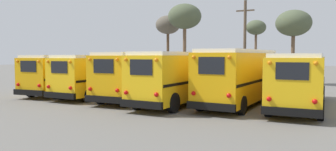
{
  "coord_description": "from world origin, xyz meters",
  "views": [
    {
      "loc": [
        9.73,
        -19.86,
        2.99
      ],
      "look_at": [
        0.0,
        -0.05,
        1.6
      ],
      "focal_mm": 35.0,
      "sensor_mm": 36.0,
      "label": 1
    }
  ],
  "objects_px": {
    "school_bus_3": "(185,75)",
    "school_bus_4": "(241,75)",
    "school_bus_5": "(300,78)",
    "bare_tree_0": "(168,26)",
    "bare_tree_3": "(185,17)",
    "school_bus_0": "(74,72)",
    "bare_tree_1": "(256,29)",
    "utility_pole": "(245,41)",
    "school_bus_2": "(147,73)",
    "school_bus_1": "(112,73)",
    "bare_tree_2": "(293,24)"
  },
  "relations": [
    {
      "from": "school_bus_5",
      "to": "bare_tree_0",
      "type": "height_order",
      "value": "bare_tree_0"
    },
    {
      "from": "school_bus_3",
      "to": "bare_tree_0",
      "type": "relative_size",
      "value": 1.23
    },
    {
      "from": "bare_tree_3",
      "to": "bare_tree_1",
      "type": "bearing_deg",
      "value": 31.77
    },
    {
      "from": "utility_pole",
      "to": "bare_tree_1",
      "type": "distance_m",
      "value": 10.14
    },
    {
      "from": "school_bus_0",
      "to": "school_bus_5",
      "type": "xyz_separation_m",
      "value": [
        16.57,
        0.2,
        0.04
      ]
    },
    {
      "from": "school_bus_0",
      "to": "school_bus_4",
      "type": "height_order",
      "value": "school_bus_4"
    },
    {
      "from": "school_bus_2",
      "to": "school_bus_4",
      "type": "height_order",
      "value": "school_bus_4"
    },
    {
      "from": "school_bus_0",
      "to": "bare_tree_3",
      "type": "height_order",
      "value": "bare_tree_3"
    },
    {
      "from": "school_bus_4",
      "to": "bare_tree_3",
      "type": "bearing_deg",
      "value": 122.27
    },
    {
      "from": "school_bus_5",
      "to": "bare_tree_0",
      "type": "xyz_separation_m",
      "value": [
        -18.68,
        20.85,
        5.38
      ]
    },
    {
      "from": "school_bus_2",
      "to": "bare_tree_0",
      "type": "height_order",
      "value": "bare_tree_0"
    },
    {
      "from": "utility_pole",
      "to": "bare_tree_2",
      "type": "bearing_deg",
      "value": 26.64
    },
    {
      "from": "school_bus_3",
      "to": "bare_tree_3",
      "type": "bearing_deg",
      "value": 113.43
    },
    {
      "from": "school_bus_4",
      "to": "school_bus_2",
      "type": "bearing_deg",
      "value": 178.41
    },
    {
      "from": "utility_pole",
      "to": "bare_tree_3",
      "type": "bearing_deg",
      "value": 150.03
    },
    {
      "from": "bare_tree_0",
      "to": "utility_pole",
      "type": "bearing_deg",
      "value": -32.55
    },
    {
      "from": "utility_pole",
      "to": "bare_tree_2",
      "type": "relative_size",
      "value": 1.12
    },
    {
      "from": "school_bus_2",
      "to": "bare_tree_0",
      "type": "distance_m",
      "value": 23.46
    },
    {
      "from": "school_bus_5",
      "to": "utility_pole",
      "type": "relative_size",
      "value": 1.23
    },
    {
      "from": "bare_tree_0",
      "to": "school_bus_4",
      "type": "bearing_deg",
      "value": -54.18
    },
    {
      "from": "bare_tree_2",
      "to": "school_bus_1",
      "type": "bearing_deg",
      "value": -127.7
    },
    {
      "from": "school_bus_3",
      "to": "school_bus_4",
      "type": "relative_size",
      "value": 1.07
    },
    {
      "from": "school_bus_4",
      "to": "bare_tree_3",
      "type": "xyz_separation_m",
      "value": [
        -11.57,
        18.33,
        5.93
      ]
    },
    {
      "from": "school_bus_1",
      "to": "utility_pole",
      "type": "distance_m",
      "value": 14.75
    },
    {
      "from": "school_bus_4",
      "to": "school_bus_0",
      "type": "bearing_deg",
      "value": 178.97
    },
    {
      "from": "school_bus_1",
      "to": "school_bus_3",
      "type": "bearing_deg",
      "value": -11.79
    },
    {
      "from": "bare_tree_2",
      "to": "bare_tree_0",
      "type": "bearing_deg",
      "value": 160.97
    },
    {
      "from": "bare_tree_1",
      "to": "school_bus_2",
      "type": "bearing_deg",
      "value": -97.22
    },
    {
      "from": "school_bus_5",
      "to": "bare_tree_2",
      "type": "bearing_deg",
      "value": 96.86
    },
    {
      "from": "bare_tree_2",
      "to": "bare_tree_1",
      "type": "bearing_deg",
      "value": 124.01
    },
    {
      "from": "school_bus_5",
      "to": "bare_tree_1",
      "type": "height_order",
      "value": "bare_tree_1"
    },
    {
      "from": "utility_pole",
      "to": "school_bus_5",
      "type": "bearing_deg",
      "value": -64.42
    },
    {
      "from": "school_bus_0",
      "to": "bare_tree_1",
      "type": "bearing_deg",
      "value": 67.43
    },
    {
      "from": "bare_tree_3",
      "to": "school_bus_5",
      "type": "bearing_deg",
      "value": -50.23
    },
    {
      "from": "school_bus_4",
      "to": "utility_pole",
      "type": "xyz_separation_m",
      "value": [
        -2.84,
        13.29,
        2.58
      ]
    },
    {
      "from": "school_bus_0",
      "to": "utility_pole",
      "type": "distance_m",
      "value": 16.92
    },
    {
      "from": "school_bus_1",
      "to": "bare_tree_1",
      "type": "relative_size",
      "value": 1.45
    },
    {
      "from": "school_bus_4",
      "to": "utility_pole",
      "type": "height_order",
      "value": "utility_pole"
    },
    {
      "from": "school_bus_4",
      "to": "bare_tree_3",
      "type": "distance_m",
      "value": 22.47
    },
    {
      "from": "school_bus_0",
      "to": "school_bus_2",
      "type": "distance_m",
      "value": 6.63
    },
    {
      "from": "school_bus_5",
      "to": "bare_tree_3",
      "type": "distance_m",
      "value": 24.04
    },
    {
      "from": "bare_tree_1",
      "to": "school_bus_0",
      "type": "bearing_deg",
      "value": -112.57
    },
    {
      "from": "school_bus_1",
      "to": "bare_tree_0",
      "type": "distance_m",
      "value": 22.01
    },
    {
      "from": "school_bus_1",
      "to": "school_bus_5",
      "type": "bearing_deg",
      "value": -0.95
    },
    {
      "from": "school_bus_1",
      "to": "utility_pole",
      "type": "xyz_separation_m",
      "value": [
        7.1,
        12.63,
        2.74
      ]
    },
    {
      "from": "school_bus_1",
      "to": "bare_tree_0",
      "type": "height_order",
      "value": "bare_tree_0"
    },
    {
      "from": "school_bus_0",
      "to": "utility_pole",
      "type": "bearing_deg",
      "value": 51.41
    },
    {
      "from": "school_bus_0",
      "to": "utility_pole",
      "type": "height_order",
      "value": "utility_pole"
    },
    {
      "from": "school_bus_0",
      "to": "school_bus_3",
      "type": "bearing_deg",
      "value": -5.53
    },
    {
      "from": "school_bus_1",
      "to": "bare_tree_1",
      "type": "height_order",
      "value": "bare_tree_1"
    }
  ]
}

